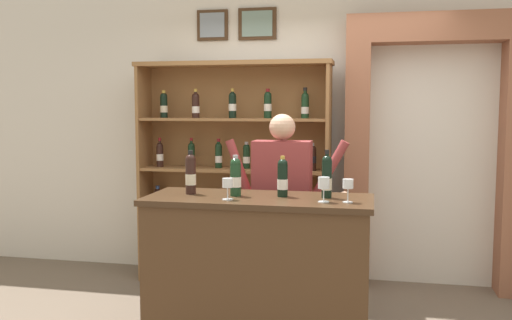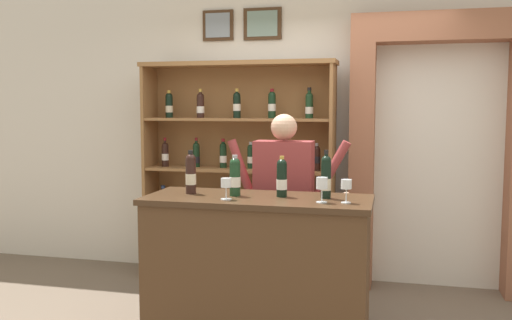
# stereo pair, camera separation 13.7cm
# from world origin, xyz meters

# --- Properties ---
(back_wall) EXTENTS (12.00, 0.19, 3.57)m
(back_wall) POSITION_xyz_m (-0.00, 1.68, 1.79)
(back_wall) COLOR silver
(back_wall) RESTS_ON ground
(wine_shelf) EXTENTS (1.83, 0.37, 2.07)m
(wine_shelf) POSITION_xyz_m (-0.66, 1.31, 1.09)
(wine_shelf) COLOR olive
(wine_shelf) RESTS_ON ground
(archway_doorway) EXTENTS (1.57, 0.45, 2.47)m
(archway_doorway) POSITION_xyz_m (1.15, 1.54, 1.36)
(archway_doorway) COLOR #935B42
(archway_doorway) RESTS_ON ground
(tasting_counter) EXTENTS (1.57, 0.64, 1.04)m
(tasting_counter) POSITION_xyz_m (-0.15, -0.00, 0.52)
(tasting_counter) COLOR #4C331E
(tasting_counter) RESTS_ON ground
(shopkeeper) EXTENTS (1.00, 0.22, 1.60)m
(shopkeeper) POSITION_xyz_m (-0.08, 0.58, 1.00)
(shopkeeper) COLOR #2D3347
(shopkeeper) RESTS_ON ground
(tasting_bottle_grappa) EXTENTS (0.08, 0.08, 0.31)m
(tasting_bottle_grappa) POSITION_xyz_m (-0.66, 0.03, 1.18)
(tasting_bottle_grappa) COLOR black
(tasting_bottle_grappa) RESTS_ON tasting_counter
(tasting_bottle_prosecco) EXTENTS (0.08, 0.08, 0.29)m
(tasting_bottle_prosecco) POSITION_xyz_m (-0.32, 0.01, 1.18)
(tasting_bottle_prosecco) COLOR #19381E
(tasting_bottle_prosecco) RESTS_ON tasting_counter
(tasting_bottle_bianco) EXTENTS (0.07, 0.07, 0.28)m
(tasting_bottle_bianco) POSITION_xyz_m (0.01, 0.05, 1.17)
(tasting_bottle_bianco) COLOR black
(tasting_bottle_bianco) RESTS_ON tasting_counter
(tasting_bottle_rosso) EXTENTS (0.07, 0.07, 0.33)m
(tasting_bottle_rosso) POSITION_xyz_m (0.31, 0.06, 1.18)
(tasting_bottle_rosso) COLOR black
(tasting_bottle_rosso) RESTS_ON tasting_counter
(wine_glass_right) EXTENTS (0.08, 0.08, 0.17)m
(wine_glass_right) POSITION_xyz_m (0.31, -0.12, 1.15)
(wine_glass_right) COLOR silver
(wine_glass_right) RESTS_ON tasting_counter
(wine_glass_spare) EXTENTS (0.08, 0.08, 0.15)m
(wine_glass_spare) POSITION_xyz_m (-0.33, -0.16, 1.14)
(wine_glass_spare) COLOR silver
(wine_glass_spare) RESTS_ON tasting_counter
(wine_glass_left) EXTENTS (0.07, 0.07, 0.15)m
(wine_glass_left) POSITION_xyz_m (0.46, -0.10, 1.15)
(wine_glass_left) COLOR silver
(wine_glass_left) RESTS_ON tasting_counter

